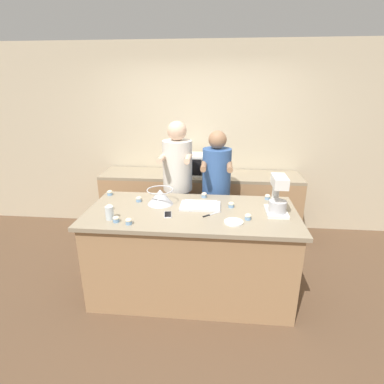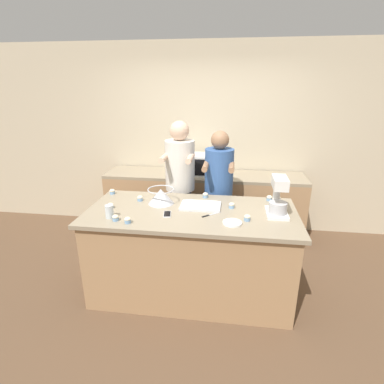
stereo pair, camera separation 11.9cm
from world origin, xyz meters
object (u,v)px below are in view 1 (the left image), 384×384
Objects in this scene: cupcake_1 at (116,219)px; person_left at (178,189)px; small_plate at (234,222)px; cupcake_6 at (204,195)px; cell_phone at (168,215)px; cupcake_4 at (231,205)px; drinking_glass at (110,213)px; cupcake_0 at (268,197)px; microwave_oven at (194,164)px; cupcake_9 at (276,197)px; person_right at (216,194)px; cupcake_2 at (110,193)px; stand_mixer at (278,197)px; cupcake_5 at (139,199)px; knife at (211,215)px; cupcake_8 at (129,221)px; cupcake_7 at (110,207)px; mixing_bowl at (160,196)px; baking_tray at (200,205)px; cupcake_3 at (248,217)px.

person_left is at bearing 68.18° from cupcake_1.
cupcake_6 reaches higher than small_plate.
person_left is 11.30× the size of cell_phone.
small_plate is 0.37m from cupcake_4.
cupcake_0 is at bearing 23.34° from drinking_glass.
microwave_oven is 1.37m from cupcake_9.
cell_phone is 2.55× the size of cupcake_1.
person_right reaches higher than cupcake_2.
stand_mixer reaches higher than cupcake_1.
small_plate is 0.70m from cupcake_6.
cupcake_0 is 1.00× the size of cupcake_5.
drinking_glass is (-0.50, -1.00, 0.09)m from person_left.
stand_mixer is 0.52m from small_plate.
cupcake_2 is at bearing -179.26° from cupcake_9.
cupcake_8 reaches higher than knife.
cupcake_9 is at bearing 14.30° from cupcake_7.
mixing_bowl is 1.81× the size of cell_phone.
cupcake_2 is (-1.79, 0.34, -0.14)m from stand_mixer.
stand_mixer is at bearing -13.98° from cupcake_4.
mixing_bowl is at bearing -169.45° from cupcake_9.
knife is (0.41, 0.05, -0.00)m from cell_phone.
baking_tray is 0.77m from cupcake_0.
cupcake_7 is at bearing 172.45° from cell_phone.
cupcake_5 is (-1.41, 0.18, -0.14)m from stand_mixer.
cupcake_0 is 1.00× the size of cupcake_8.
cupcake_8 is (-0.63, -0.75, 0.00)m from cupcake_6.
cupcake_7 is at bearing 170.93° from small_plate.
cupcake_6 is at bearing 49.61° from cupcake_8.
cupcake_6 is at bearing -110.91° from person_right.
small_plate is 2.90× the size of cupcake_5.
person_right is 12.81× the size of drinking_glass.
cupcake_4 is 1.23m from cupcake_7.
cupcake_2 is 1.00× the size of cupcake_5.
small_plate is at bearing -56.36° from person_left.
stand_mixer reaches higher than cupcake_3.
knife is at bearing 11.40° from drinking_glass.
cupcake_0 is at bearing 15.25° from cupcake_7.
stand_mixer is 6.31× the size of cupcake_2.
drinking_glass is 1.75m from cupcake_9.
small_plate reaches higher than cell_phone.
microwave_oven reaches higher than baking_tray.
drinking_glass is 1.14m from small_plate.
microwave_oven is 1.57m from cupcake_7.
cell_phone is 2.55× the size of cupcake_2.
person_left is 0.48m from cupcake_6.
cell_phone is 2.55× the size of cupcake_7.
stand_mixer is at bearing 10.42° from drinking_glass.
stand_mixer is at bearing 31.56° from cupcake_3.
cupcake_5 is at bearing -113.27° from microwave_oven.
cupcake_2 is 1.00× the size of cupcake_3.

